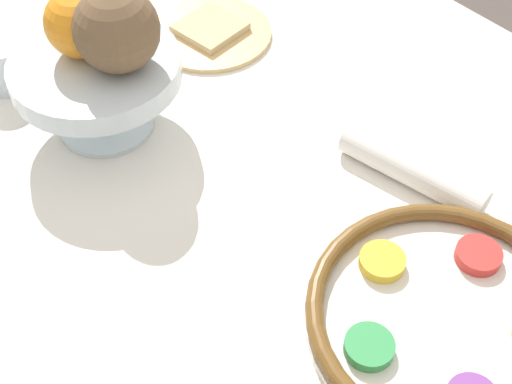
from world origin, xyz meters
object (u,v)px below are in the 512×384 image
(seder_plate, at_px, (447,317))
(coconut, at_px, (116,30))
(bread_plate, at_px, (210,32))
(orange_fruit, at_px, (79,23))
(napkin_roll, at_px, (413,171))
(fruit_stand, at_px, (97,75))
(cup_far, at_px, (4,65))

(seder_plate, height_order, coconut, coconut)
(seder_plate, distance_m, bread_plate, 0.59)
(orange_fruit, height_order, coconut, coconut)
(bread_plate, distance_m, napkin_roll, 0.41)
(napkin_roll, bearing_deg, orange_fruit, 33.28)
(fruit_stand, distance_m, orange_fruit, 0.07)
(seder_plate, xyz_separation_m, cup_far, (0.68, 0.17, 0.02))
(cup_far, bearing_deg, fruit_stand, -159.98)
(seder_plate, relative_size, fruit_stand, 1.39)
(fruit_stand, xyz_separation_m, napkin_roll, (-0.34, -0.24, -0.07))
(seder_plate, xyz_separation_m, fruit_stand, (0.51, 0.11, 0.07))
(napkin_roll, bearing_deg, seder_plate, 141.43)
(cup_far, bearing_deg, seder_plate, -165.88)
(seder_plate, height_order, napkin_roll, napkin_roll)
(orange_fruit, xyz_separation_m, coconut, (-0.05, -0.02, 0.01))
(coconut, xyz_separation_m, napkin_roll, (-0.31, -0.22, -0.15))
(seder_plate, relative_size, orange_fruit, 3.51)
(fruit_stand, bearing_deg, orange_fruit, -4.03)
(cup_far, bearing_deg, coconut, -157.21)
(coconut, distance_m, napkin_roll, 0.41)
(fruit_stand, bearing_deg, coconut, -144.63)
(cup_far, bearing_deg, orange_fruit, -156.94)
(fruit_stand, distance_m, napkin_roll, 0.43)
(coconut, height_order, bread_plate, coconut)
(fruit_stand, xyz_separation_m, cup_far, (0.17, 0.06, -0.05))
(fruit_stand, relative_size, coconut, 2.08)
(fruit_stand, bearing_deg, cup_far, 20.02)
(orange_fruit, bearing_deg, coconut, -157.95)
(fruit_stand, relative_size, cup_far, 3.16)
(coconut, relative_size, bread_plate, 0.55)
(seder_plate, xyz_separation_m, napkin_roll, (0.17, -0.13, 0.01))
(orange_fruit, relative_size, napkin_roll, 0.43)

